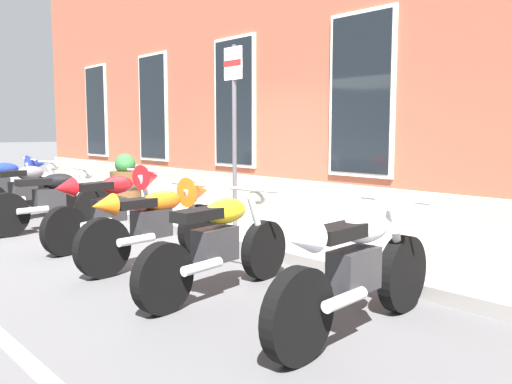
{
  "coord_description": "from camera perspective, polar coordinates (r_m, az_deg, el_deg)",
  "views": [
    {
      "loc": [
        6.78,
        -4.35,
        1.55
      ],
      "look_at": [
        1.17,
        0.57,
        0.7
      ],
      "focal_mm": 37.98,
      "sensor_mm": 36.0,
      "label": 1
    }
  ],
  "objects": [
    {
      "name": "barrel_planter",
      "position": [
        10.93,
        -13.56,
        1.01
      ],
      "size": [
        0.63,
        0.63,
        0.97
      ],
      "color": "brown",
      "rests_on": "sidewalk"
    },
    {
      "name": "parking_sign",
      "position": [
        7.57,
        -2.34,
        8.32
      ],
      "size": [
        0.36,
        0.07,
        2.58
      ],
      "color": "#4C4C51",
      "rests_on": "sidewalk"
    },
    {
      "name": "motorcycle_blue_sport",
      "position": [
        11.43,
        -24.99,
        1.0
      ],
      "size": [
        0.62,
        2.14,
        1.07
      ],
      "color": "black",
      "rests_on": "ground_plane"
    },
    {
      "name": "motorcycle_white_sport",
      "position": [
        4.25,
        11.25,
        -6.89
      ],
      "size": [
        0.62,
        2.11,
        1.07
      ],
      "color": "black",
      "rests_on": "ground_plane"
    },
    {
      "name": "motorcycle_grey_naked",
      "position": [
        10.23,
        -22.98,
        0.04
      ],
      "size": [
        0.8,
        2.01,
        1.01
      ],
      "color": "black",
      "rests_on": "ground_plane"
    },
    {
      "name": "brick_pub_facade",
      "position": [
        11.95,
        13.59,
        18.86
      ],
      "size": [
        21.54,
        5.55,
        8.32
      ],
      "color": "brown",
      "rests_on": "ground_plane"
    },
    {
      "name": "motorcycle_black_naked",
      "position": [
        8.92,
        -20.53,
        -0.82
      ],
      "size": [
        0.62,
        2.03,
        0.96
      ],
      "color": "black",
      "rests_on": "ground_plane"
    },
    {
      "name": "ground_plane",
      "position": [
        8.2,
        -8.48,
        -4.5
      ],
      "size": [
        140.0,
        140.0,
        0.0
      ],
      "primitive_type": "plane",
      "color": "#4C4C4F"
    },
    {
      "name": "motorcycle_orange_sport",
      "position": [
        6.35,
        -10.03,
        -2.74
      ],
      "size": [
        0.62,
        2.03,
        0.99
      ],
      "color": "black",
      "rests_on": "ground_plane"
    },
    {
      "name": "motorcycle_yellow_naked",
      "position": [
        5.15,
        -3.78,
        -5.49
      ],
      "size": [
        0.67,
        2.01,
        0.98
      ],
      "color": "black",
      "rests_on": "ground_plane"
    },
    {
      "name": "motorcycle_red_sport",
      "position": [
        7.61,
        -14.44,
        -1.06
      ],
      "size": [
        0.76,
        2.1,
        1.07
      ],
      "color": "black",
      "rests_on": "ground_plane"
    },
    {
      "name": "sidewalk",
      "position": [
        8.89,
        -1.91,
        -3.13
      ],
      "size": [
        27.54,
        2.42,
        0.14
      ],
      "primitive_type": "cube",
      "color": "gray",
      "rests_on": "ground_plane"
    }
  ]
}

